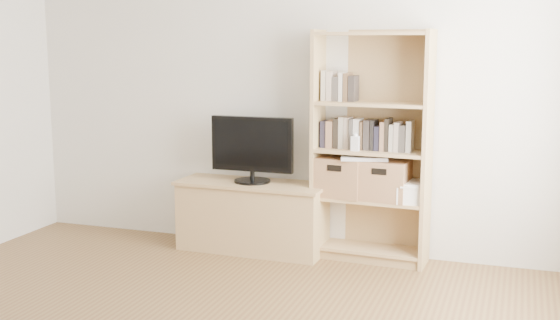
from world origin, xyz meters
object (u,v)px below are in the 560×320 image
at_px(tv_stand, 253,218).
at_px(baby_monitor, 355,144).
at_px(television, 252,149).
at_px(laptop, 364,157).
at_px(bookshelf, 371,147).
at_px(basket_left, 341,176).
at_px(basket_right, 384,180).

xyz_separation_m(tv_stand, baby_monitor, (0.82, -0.03, 0.64)).
xyz_separation_m(television, laptop, (0.88, 0.04, -0.02)).
height_order(bookshelf, baby_monitor, bookshelf).
distance_m(television, basket_left, 0.72).
height_order(tv_stand, baby_monitor, baby_monitor).
distance_m(bookshelf, baby_monitor, 0.14).
distance_m(baby_monitor, basket_right, 0.35).
relative_size(tv_stand, basket_right, 3.22).
relative_size(bookshelf, basket_right, 4.84).
xyz_separation_m(baby_monitor, laptop, (0.05, 0.07, -0.11)).
relative_size(tv_stand, baby_monitor, 10.44).
distance_m(bookshelf, basket_left, 0.33).
distance_m(basket_left, basket_right, 0.34).
relative_size(bookshelf, basket_left, 4.80).
height_order(television, basket_left, television).
height_order(television, baby_monitor, television).
bearing_deg(baby_monitor, bookshelf, 47.90).
xyz_separation_m(bookshelf, basket_left, (-0.23, 0.01, -0.24)).
bearing_deg(tv_stand, baby_monitor, -0.65).
xyz_separation_m(tv_stand, television, (0.00, 0.00, 0.55)).
bearing_deg(baby_monitor, laptop, 58.70).
distance_m(television, laptop, 0.88).
xyz_separation_m(basket_left, basket_right, (0.34, -0.02, -0.00)).
xyz_separation_m(television, basket_right, (1.03, 0.05, -0.18)).
distance_m(basket_right, laptop, 0.22).
height_order(television, laptop, television).
relative_size(tv_stand, laptop, 3.36).
bearing_deg(laptop, tv_stand, 169.12).
distance_m(bookshelf, laptop, 0.09).
bearing_deg(baby_monitor, television, -176.09).
height_order(bookshelf, television, bookshelf).
bearing_deg(laptop, baby_monitor, -140.87).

